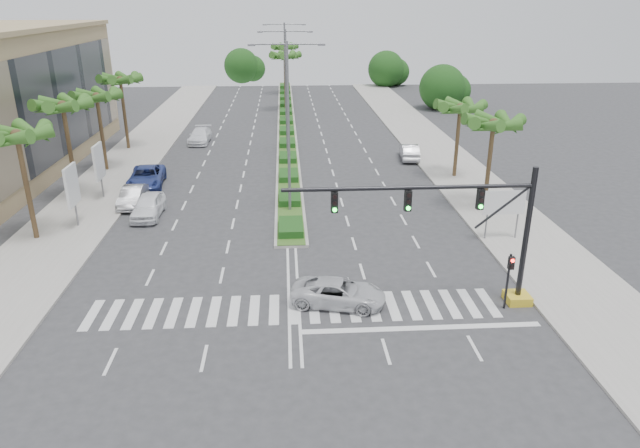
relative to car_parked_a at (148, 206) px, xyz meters
The scene contains 27 objects.
ground 17.15m from the car_parked_a, 53.81° to the right, with size 160.00×160.00×0.00m, color #333335.
footpath_right 26.07m from the car_parked_a, 13.71° to the left, with size 6.00×120.00×0.15m, color gray.
footpath_left 8.03m from the car_parked_a, 129.48° to the left, with size 6.00×120.00×0.15m, color gray.
median 32.78m from the car_parked_a, 72.02° to the left, with size 2.20×75.00×0.20m, color gray.
median_grass 32.78m from the car_parked_a, 72.02° to the left, with size 1.80×75.00×0.04m, color #355A1F.
signal_gantry 23.96m from the car_parked_a, 35.50° to the right, with size 12.60×1.20×7.20m.
pedestrian_signal 25.32m from the car_parked_a, 35.00° to the right, with size 0.28×0.36×3.00m.
direction_sign 24.38m from the car_parked_a, 13.88° to the right, with size 2.70×0.11×3.40m.
billboard_near 5.22m from the car_parked_a, 157.39° to the right, with size 0.18×2.10×4.35m.
billboard_far 6.43m from the car_parked_a, 136.42° to the left, with size 0.18×2.10×4.35m.
palm_left_near 9.49m from the car_parked_a, 149.07° to the right, with size 4.57×4.68×7.55m.
palm_left_mid 9.88m from the car_parked_a, 146.83° to the left, with size 4.57×4.68×7.95m.
palm_left_far 14.88m from the car_parked_a, 117.68° to the left, with size 4.57×4.68×7.35m.
palm_left_end 22.02m from the car_parked_a, 107.56° to the left, with size 4.57×4.68×7.75m.
palm_right_near 25.20m from the car_parked_a, ahead, with size 4.57×4.68×7.05m.
palm_right_far 26.44m from the car_parked_a, 18.37° to the left, with size 4.57×4.68×6.75m.
palm_median_a 42.87m from the car_parked_a, 76.20° to the left, with size 4.57×4.68×8.05m.
palm_median_b 57.43m from the car_parked_a, 79.79° to the left, with size 4.57×4.68×8.05m.
streetlight_near 11.77m from the car_parked_a, ahead, with size 5.10×0.25×12.00m.
streetlight_mid 20.00m from the car_parked_a, 57.98° to the left, with size 5.10×0.25×12.00m.
streetlight_far 34.26m from the car_parked_a, 72.55° to the left, with size 5.10×0.25×12.00m.
car_parked_a is the anchor object (origin of this frame).
car_parked_b 2.97m from the car_parked_a, 124.60° to the left, with size 1.53×4.38×1.44m, color #9F9FA4.
car_parked_c 7.38m from the car_parked_a, 103.20° to the left, with size 2.68×5.82×1.62m, color navy.
car_parked_d 22.72m from the car_parked_a, 88.27° to the left, with size 2.11×5.18×1.50m, color white.
car_crossing 18.31m from the car_parked_a, 47.43° to the right, with size 2.21×4.78×1.33m, color silver.
car_right 26.21m from the car_parked_a, 33.28° to the left, with size 1.62×4.63×1.53m, color #BCBBC1.
Camera 1 is at (-0.28, -25.18, 14.54)m, focal length 32.00 mm.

